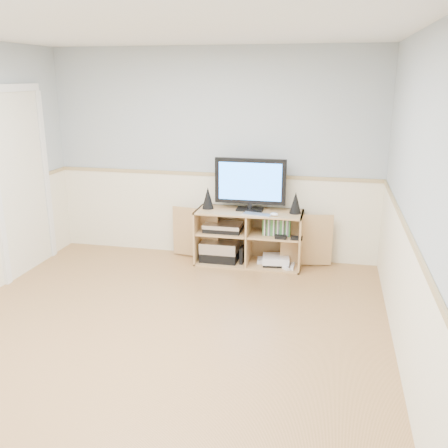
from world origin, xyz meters
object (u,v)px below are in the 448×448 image
at_px(monitor, 250,183).
at_px(media_cabinet, 250,236).
at_px(keyboard, 257,214).
at_px(game_consoles, 275,260).

bearing_deg(monitor, media_cabinet, 90.00).
relative_size(media_cabinet, monitor, 2.35).
height_order(media_cabinet, keyboard, keyboard).
relative_size(media_cabinet, keyboard, 6.05).
distance_m(monitor, keyboard, 0.39).
xyz_separation_m(media_cabinet, keyboard, (0.11, -0.20, 0.32)).
bearing_deg(game_consoles, monitor, 169.25).
bearing_deg(keyboard, game_consoles, 42.50).
relative_size(monitor, keyboard, 2.58).
xyz_separation_m(monitor, keyboard, (0.11, -0.19, -0.32)).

